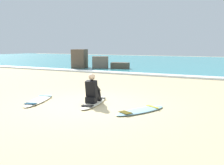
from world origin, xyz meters
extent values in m
plane|color=#CCB584|center=(0.00, 0.00, 0.00)|extent=(80.00, 80.00, 0.00)
cube|color=teal|center=(0.00, 22.62, 0.05)|extent=(80.00, 28.00, 0.10)
cube|color=white|center=(0.00, 8.92, 0.06)|extent=(80.00, 0.90, 0.11)
ellipsoid|color=#EFE5C6|center=(-0.10, 0.34, 0.04)|extent=(1.02, 2.22, 0.07)
cube|color=black|center=(-0.24, 0.92, 0.07)|extent=(0.49, 0.21, 0.01)
cube|color=black|center=(0.07, -0.33, 0.07)|extent=(0.41, 0.32, 0.01)
cube|color=black|center=(-0.03, 0.06, 0.18)|extent=(0.36, 0.31, 0.20)
cylinder|color=black|center=(-0.16, 0.22, 0.33)|extent=(0.21, 0.42, 0.43)
cylinder|color=black|center=(-0.21, 0.42, 0.30)|extent=(0.16, 0.27, 0.42)
cube|color=black|center=(-0.22, 0.49, 0.10)|extent=(0.13, 0.23, 0.05)
cylinder|color=black|center=(0.04, 0.25, 0.33)|extent=(0.21, 0.42, 0.43)
cylinder|color=black|center=(0.02, 0.46, 0.30)|extent=(0.16, 0.27, 0.42)
cube|color=black|center=(0.01, 0.53, 0.10)|extent=(0.13, 0.23, 0.05)
cube|color=black|center=(-0.04, 0.09, 0.53)|extent=(0.38, 0.34, 0.57)
sphere|color=beige|center=(-0.04, 0.12, 0.92)|extent=(0.21, 0.21, 0.21)
cylinder|color=black|center=(-0.20, 0.22, 0.55)|extent=(0.15, 0.40, 0.31)
cylinder|color=black|center=(0.08, 0.27, 0.55)|extent=(0.15, 0.40, 0.31)
ellipsoid|color=#EFE5C6|center=(-1.96, -0.26, 0.04)|extent=(1.25, 2.20, 0.07)
cube|color=#1E7FB7|center=(-2.18, 0.30, 0.07)|extent=(0.48, 0.26, 0.01)
cube|color=#0A2C40|center=(-1.72, -0.91, 0.07)|extent=(0.43, 0.35, 0.01)
ellipsoid|color=#9ED1E5|center=(1.69, 0.02, 0.04)|extent=(1.23, 1.88, 0.07)
cube|color=gold|center=(1.90, 0.49, 0.07)|extent=(0.48, 0.29, 0.01)
cube|color=#4C400C|center=(1.44, -0.51, 0.07)|extent=(0.43, 0.37, 0.01)
cube|color=brown|center=(-4.55, 11.49, 0.29)|extent=(1.46, 0.91, 0.57)
cube|color=brown|center=(-7.73, 10.57, 0.80)|extent=(1.54, 1.91, 1.59)
cube|color=#756656|center=(-6.18, 11.17, 0.52)|extent=(1.46, 1.29, 1.04)
camera|label=1|loc=(4.40, -6.94, 1.92)|focal=41.98mm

